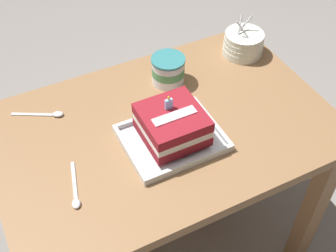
# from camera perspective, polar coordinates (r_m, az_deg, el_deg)

# --- Properties ---
(ground_plane) EXTENTS (8.00, 8.00, 0.00)m
(ground_plane) POSITION_cam_1_polar(r_m,az_deg,el_deg) (1.94, -0.36, -15.20)
(ground_plane) COLOR gray
(dining_table) EXTENTS (1.03, 0.68, 0.73)m
(dining_table) POSITION_cam_1_polar(r_m,az_deg,el_deg) (1.43, -0.47, -3.37)
(dining_table) COLOR olive
(dining_table) RESTS_ON ground_plane
(foil_tray) EXTENTS (0.28, 0.23, 0.02)m
(foil_tray) POSITION_cam_1_polar(r_m,az_deg,el_deg) (1.29, 0.52, -1.68)
(foil_tray) COLOR silver
(foil_tray) RESTS_ON dining_table
(birthday_cake) EXTENTS (0.17, 0.17, 0.13)m
(birthday_cake) POSITION_cam_1_polar(r_m,az_deg,el_deg) (1.25, 0.54, 0.21)
(birthday_cake) COLOR maroon
(birthday_cake) RESTS_ON foil_tray
(bowl_stack) EXTENTS (0.14, 0.14, 0.14)m
(bowl_stack) POSITION_cam_1_polar(r_m,az_deg,el_deg) (1.61, 9.68, 10.42)
(bowl_stack) COLOR silver
(bowl_stack) RESTS_ON dining_table
(ice_cream_tub) EXTENTS (0.11, 0.11, 0.09)m
(ice_cream_tub) POSITION_cam_1_polar(r_m,az_deg,el_deg) (1.46, 0.02, 7.23)
(ice_cream_tub) COLOR white
(ice_cream_tub) RESTS_ON dining_table
(serving_spoon_near_tray) EXTENTS (0.05, 0.16, 0.01)m
(serving_spoon_near_tray) POSITION_cam_1_polar(r_m,az_deg,el_deg) (1.20, -11.82, -8.77)
(serving_spoon_near_tray) COLOR silver
(serving_spoon_near_tray) RESTS_ON dining_table
(serving_spoon_by_bowls) EXTENTS (0.15, 0.09, 0.01)m
(serving_spoon_by_bowls) POSITION_cam_1_polar(r_m,az_deg,el_deg) (1.42, -14.89, 1.48)
(serving_spoon_by_bowls) COLOR silver
(serving_spoon_by_bowls) RESTS_ON dining_table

